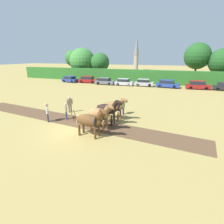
{
  "coord_description": "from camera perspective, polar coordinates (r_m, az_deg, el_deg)",
  "views": [
    {
      "loc": [
        7.59,
        -11.53,
        5.89
      ],
      "look_at": [
        2.27,
        2.57,
        1.1
      ],
      "focal_mm": 28.0,
      "sensor_mm": 36.0,
      "label": 1
    }
  ],
  "objects": [
    {
      "name": "ground_plane",
      "position": [
        15.01,
        -11.73,
        -5.87
      ],
      "size": [
        240.0,
        240.0,
        0.0
      ],
      "primitive_type": "plane",
      "color": "#998447"
    },
    {
      "name": "plowed_furrow_strip",
      "position": [
        17.55,
        -13.75,
        -2.49
      ],
      "size": [
        25.11,
        5.2,
        0.01
      ],
      "primitive_type": "cube",
      "rotation": [
        0.0,
        0.0,
        -0.11
      ],
      "color": "brown",
      "rests_on": "ground"
    },
    {
      "name": "hedgerow",
      "position": [
        41.55,
        10.23,
        11.32
      ],
      "size": [
        68.0,
        1.61,
        3.01
      ],
      "primitive_type": "cube",
      "color": "#286023",
      "rests_on": "ground"
    },
    {
      "name": "tree_far_left",
      "position": [
        56.29,
        -12.49,
        16.71
      ],
      "size": [
        4.95,
        4.95,
        7.85
      ],
      "color": "brown",
      "rests_on": "ground"
    },
    {
      "name": "tree_left",
      "position": [
        52.67,
        -9.66,
        16.06
      ],
      "size": [
        7.29,
        7.29,
        8.3
      ],
      "color": "#4C3823",
      "rests_on": "ground"
    },
    {
      "name": "tree_center_left",
      "position": [
        50.31,
        -3.95,
        15.83
      ],
      "size": [
        5.2,
        5.2,
        6.94
      ],
      "color": "#4C3823",
      "rests_on": "ground"
    },
    {
      "name": "tree_center",
      "position": [
        47.64,
        26.12,
        16.07
      ],
      "size": [
        6.08,
        6.08,
        9.06
      ],
      "color": "#423323",
      "rests_on": "ground"
    },
    {
      "name": "tree_center_right",
      "position": [
        47.53,
        32.17,
        13.74
      ],
      "size": [
        5.68,
        5.68,
        7.65
      ],
      "color": "#423323",
      "rests_on": "ground"
    },
    {
      "name": "church_spire",
      "position": [
        82.52,
        7.97,
        18.6
      ],
      "size": [
        2.2,
        2.2,
        14.31
      ],
      "color": "gray",
      "rests_on": "ground"
    },
    {
      "name": "draft_horse_lead_left",
      "position": [
        13.29,
        -7.24,
        -2.73
      ],
      "size": [
        2.94,
        1.22,
        2.39
      ],
      "rotation": [
        0.0,
        0.0,
        -0.11
      ],
      "color": "#513319",
      "rests_on": "ground"
    },
    {
      "name": "draft_horse_lead_right",
      "position": [
        14.4,
        -4.17,
        -0.72
      ],
      "size": [
        2.6,
        1.24,
        2.38
      ],
      "rotation": [
        0.0,
        0.0,
        -0.11
      ],
      "color": "brown",
      "rests_on": "ground"
    },
    {
      "name": "draft_horse_trail_left",
      "position": [
        15.55,
        -1.48,
        0.92
      ],
      "size": [
        2.66,
        1.14,
        2.45
      ],
      "rotation": [
        0.0,
        0.0,
        -0.11
      ],
      "color": "black",
      "rests_on": "ground"
    },
    {
      "name": "draft_horse_trail_right",
      "position": [
        16.79,
        0.79,
        1.84
      ],
      "size": [
        2.61,
        1.19,
        2.31
      ],
      "rotation": [
        0.0,
        0.0,
        -0.11
      ],
      "color": "brown",
      "rests_on": "ground"
    },
    {
      "name": "plow",
      "position": [
        16.7,
        -10.57,
        -2.19
      ],
      "size": [
        1.5,
        0.5,
        1.13
      ],
      "rotation": [
        0.0,
        0.0,
        -0.11
      ],
      "color": "#4C331E",
      "rests_on": "ground"
    },
    {
      "name": "farmer_at_plow",
      "position": [
        17.52,
        -14.83,
        0.64
      ],
      "size": [
        0.47,
        0.52,
        1.63
      ],
      "rotation": [
        0.0,
        0.0,
        0.73
      ],
      "color": "#28334C",
      "rests_on": "ground"
    },
    {
      "name": "farmer_beside_team",
      "position": [
        18.43,
        3.73,
        2.09
      ],
      "size": [
        0.41,
        0.58,
        1.66
      ],
      "rotation": [
        0.0,
        0.0,
        0.51
      ],
      "color": "#28334C",
      "rests_on": "ground"
    },
    {
      "name": "farmer_onlooker_left",
      "position": [
        17.3,
        -20.42,
        0.3
      ],
      "size": [
        0.48,
        0.56,
        1.79
      ],
      "rotation": [
        0.0,
        0.0,
        0.69
      ],
      "color": "#28334C",
      "rests_on": "ground"
    },
    {
      "name": "farmer_onlooker_right",
      "position": [
        19.62,
        -13.65,
        2.81
      ],
      "size": [
        0.45,
        0.59,
        1.76
      ],
      "rotation": [
        0.0,
        0.0,
        -0.59
      ],
      "color": "#4C4C4C",
      "rests_on": "ground"
    },
    {
      "name": "parked_car_far_left",
      "position": [
        43.79,
        -13.51,
        10.35
      ],
      "size": [
        4.18,
        2.36,
        1.43
      ],
      "rotation": [
        0.0,
        0.0,
        -0.14
      ],
      "color": "navy",
      "rests_on": "ground"
    },
    {
      "name": "parked_car_left",
      "position": [
        41.89,
        -7.86,
        10.42
      ],
      "size": [
        4.54,
        2.08,
        1.53
      ],
      "rotation": [
        0.0,
        0.0,
        0.07
      ],
      "color": "maroon",
      "rests_on": "ground"
    },
    {
      "name": "parked_car_center_left",
      "position": [
        39.03,
        -2.39,
        10.01
      ],
      "size": [
        4.23,
        1.86,
        1.48
      ],
      "rotation": [
        0.0,
        0.0,
        0.01
      ],
      "color": "#565B66",
      "rests_on": "ground"
    },
    {
      "name": "parked_car_center",
      "position": [
        37.77,
        3.94,
        9.7
      ],
      "size": [
        3.84,
        1.79,
        1.44
      ],
      "rotation": [
        0.0,
        0.0,
        0.02
      ],
      "color": "#A8A8B2",
      "rests_on": "ground"
    },
    {
      "name": "parked_car_center_right",
      "position": [
        37.28,
        10.43,
        9.38
      ],
      "size": [
        3.87,
        1.89,
        1.48
      ],
      "rotation": [
        0.0,
        0.0,
        0.04
      ],
      "color": "#9E9EA8",
      "rests_on": "ground"
    },
    {
      "name": "parked_car_right",
      "position": [
        36.69,
        17.71,
        8.73
      ],
      "size": [
        4.53,
        2.23,
        1.5
      ],
      "rotation": [
        0.0,
        0.0,
        -0.09
      ],
      "color": "navy",
      "rests_on": "ground"
    },
    {
      "name": "parked_car_far_right",
      "position": [
        37.05,
        26.17,
        7.89
      ],
      "size": [
        4.46,
        2.24,
        1.57
      ],
      "rotation": [
        0.0,
        0.0,
        0.1
      ],
      "color": "maroon",
      "rests_on": "ground"
    }
  ]
}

